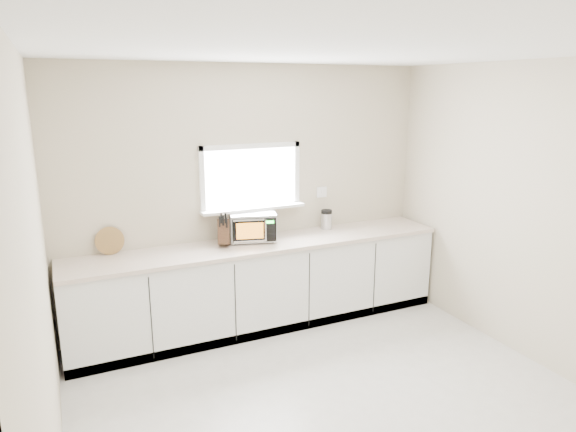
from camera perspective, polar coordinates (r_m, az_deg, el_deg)
ground at (r=4.29m, az=6.32°, el=-20.98°), size 4.00×4.00×0.00m
back_wall at (r=5.43m, az=-4.17°, el=2.39°), size 4.00×0.17×2.70m
cabinets at (r=5.43m, az=-2.89°, el=-7.77°), size 3.92×0.60×0.88m
countertop at (r=5.27m, az=-2.91°, el=-3.16°), size 3.92×0.64×0.04m
microwave at (r=5.31m, az=-3.95°, el=-1.08°), size 0.53×0.46×0.30m
knife_block at (r=5.15m, az=-7.17°, el=-1.69°), size 0.19×0.27×0.35m
cutting_board at (r=5.14m, az=-19.20°, el=-2.61°), size 0.27×0.06×0.27m
coffee_grinder at (r=5.75m, az=4.30°, el=-0.36°), size 0.16×0.16×0.22m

